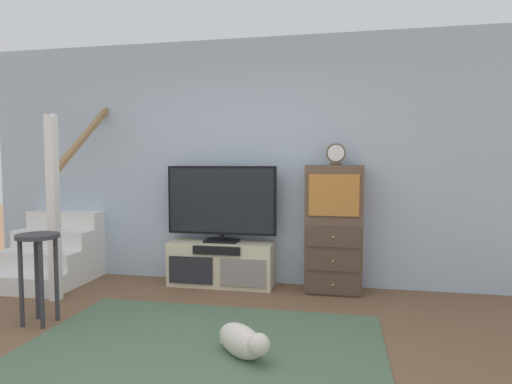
% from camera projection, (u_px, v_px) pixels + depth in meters
% --- Properties ---
extents(back_wall, '(6.40, 0.12, 2.70)m').
position_uv_depth(back_wall, '(253.00, 162.00, 4.83)').
color(back_wall, '#A8BCD1').
rests_on(back_wall, ground_plane).
extents(area_rug, '(2.60, 1.80, 0.01)m').
position_uv_depth(area_rug, '(202.00, 349.00, 3.10)').
color(area_rug, '#4C664C').
rests_on(area_rug, ground_plane).
extents(media_console, '(1.14, 0.38, 0.48)m').
position_uv_depth(media_console, '(221.00, 264.00, 4.70)').
color(media_console, beige).
rests_on(media_console, ground_plane).
extents(television, '(1.21, 0.22, 0.83)m').
position_uv_depth(television, '(221.00, 202.00, 4.67)').
color(television, black).
rests_on(television, media_console).
extents(side_cabinet, '(0.58, 0.38, 1.32)m').
position_uv_depth(side_cabinet, '(334.00, 229.00, 4.45)').
color(side_cabinet, brown).
rests_on(side_cabinet, ground_plane).
extents(desk_clock, '(0.20, 0.08, 0.22)m').
position_uv_depth(desk_clock, '(336.00, 154.00, 4.38)').
color(desk_clock, '#4C3823').
rests_on(desk_clock, side_cabinet).
extents(staircase, '(1.00, 1.36, 2.20)m').
position_uv_depth(staircase, '(63.00, 245.00, 5.07)').
color(staircase, white).
rests_on(staircase, ground_plane).
extents(bar_stool_near, '(0.34, 0.34, 0.75)m').
position_uv_depth(bar_stool_near, '(38.00, 258.00, 3.56)').
color(bar_stool_near, '#333338').
rests_on(bar_stool_near, ground_plane).
extents(dog, '(0.46, 0.44, 0.23)m').
position_uv_depth(dog, '(243.00, 341.00, 2.96)').
color(dog, beige).
rests_on(dog, ground_plane).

